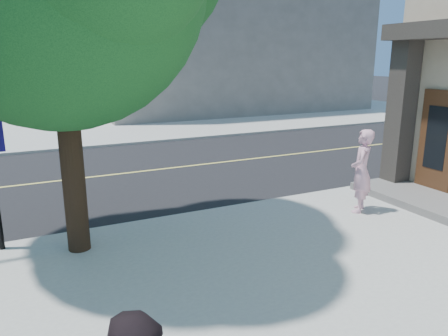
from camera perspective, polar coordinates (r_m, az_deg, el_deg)
ground at (r=9.45m, az=-26.80°, el=-9.43°), size 140.00×140.00×0.00m
road_ew at (r=13.72m, az=-26.71°, el=-2.23°), size 140.00×9.00×0.01m
sidewalk_ne at (r=33.12m, az=-2.46°, el=8.31°), size 29.00×25.00×0.12m
filler_ne at (r=33.78m, az=-2.13°, el=20.43°), size 18.00×16.00×14.00m
man_on_phone at (r=10.22m, az=17.87°, el=-0.39°), size 0.83×0.81×1.92m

